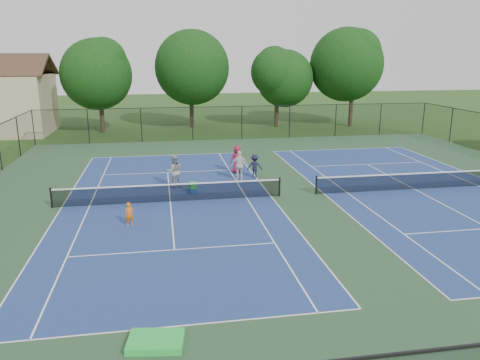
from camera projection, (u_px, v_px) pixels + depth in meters
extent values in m
plane|color=#234716|center=(298.00, 195.00, 25.89)|extent=(140.00, 140.00, 0.00)
cube|color=#284829|center=(298.00, 195.00, 25.89)|extent=(36.00, 36.00, 0.01)
cube|color=navy|center=(170.00, 202.00, 24.75)|extent=(10.97, 23.77, 0.00)
cube|color=white|center=(166.00, 155.00, 36.05)|extent=(10.97, 0.06, 0.00)
cube|color=white|center=(181.00, 326.00, 13.44)|extent=(10.97, 0.06, 0.00)
cube|color=white|center=(62.00, 207.00, 23.85)|extent=(0.06, 23.77, 0.00)
cube|color=white|center=(271.00, 196.00, 25.64)|extent=(0.06, 23.77, 0.00)
cube|color=white|center=(90.00, 206.00, 24.08)|extent=(0.06, 23.77, 0.00)
cube|color=white|center=(247.00, 198.00, 25.42)|extent=(0.06, 23.77, 0.00)
cube|color=white|center=(168.00, 172.00, 30.84)|extent=(8.23, 0.06, 0.00)
cube|color=white|center=(174.00, 250.00, 18.66)|extent=(8.23, 0.06, 0.00)
cube|color=white|center=(170.00, 202.00, 24.75)|extent=(0.06, 12.80, 0.00)
cylinder|color=black|center=(51.00, 198.00, 23.64)|extent=(0.10, 0.10, 1.07)
cylinder|color=black|center=(280.00, 187.00, 25.58)|extent=(0.10, 0.10, 1.07)
cube|color=black|center=(170.00, 193.00, 24.63)|extent=(11.90, 0.01, 0.90)
cube|color=white|center=(170.00, 185.00, 24.50)|extent=(11.90, 0.04, 0.07)
cube|color=navy|center=(414.00, 189.00, 27.03)|extent=(10.97, 23.77, 0.00)
cube|color=white|center=(339.00, 149.00, 38.33)|extent=(10.97, 0.06, 0.00)
cube|color=white|center=(324.00, 194.00, 26.13)|extent=(0.06, 23.77, 0.00)
cube|color=white|center=(347.00, 193.00, 26.35)|extent=(0.06, 23.77, 0.00)
cube|color=white|center=(479.00, 186.00, 27.69)|extent=(0.06, 23.77, 0.00)
cube|color=white|center=(367.00, 164.00, 33.11)|extent=(8.23, 0.06, 0.00)
cube|color=white|center=(414.00, 189.00, 27.02)|extent=(0.06, 12.80, 0.00)
cylinder|color=black|center=(316.00, 185.00, 25.92)|extent=(0.10, 0.10, 1.07)
cube|color=black|center=(415.00, 181.00, 26.91)|extent=(11.90, 0.01, 0.90)
cube|color=white|center=(416.00, 173.00, 26.78)|extent=(11.90, 0.04, 0.07)
cylinder|color=black|center=(33.00, 128.00, 39.70)|extent=(0.08, 0.08, 3.00)
cylinder|color=black|center=(88.00, 127.00, 40.43)|extent=(0.08, 0.08, 3.00)
cylinder|color=black|center=(141.00, 125.00, 41.16)|extent=(0.08, 0.08, 3.00)
cylinder|color=black|center=(192.00, 124.00, 41.89)|extent=(0.08, 0.08, 3.00)
cylinder|color=black|center=(242.00, 123.00, 42.63)|extent=(0.08, 0.08, 3.00)
cylinder|color=black|center=(290.00, 122.00, 43.36)|extent=(0.08, 0.08, 3.00)
cylinder|color=black|center=(336.00, 120.00, 44.09)|extent=(0.08, 0.08, 3.00)
cylinder|color=black|center=(380.00, 119.00, 44.82)|extent=(0.08, 0.08, 3.00)
cylinder|color=black|center=(423.00, 118.00, 45.56)|extent=(0.08, 0.08, 3.00)
cylinder|color=black|center=(451.00, 125.00, 41.27)|extent=(0.08, 0.08, 3.00)
cylinder|color=black|center=(18.00, 137.00, 35.41)|extent=(0.08, 0.08, 3.00)
cube|color=black|center=(242.00, 123.00, 42.63)|extent=(36.00, 0.01, 3.00)
cube|color=black|center=(242.00, 106.00, 42.23)|extent=(36.00, 0.05, 0.05)
cylinder|color=#2D2116|center=(102.00, 113.00, 46.12)|extent=(0.44, 0.44, 3.78)
sphere|color=#11350E|center=(99.00, 74.00, 45.14)|extent=(6.80, 6.80, 6.80)
sphere|color=#11350E|center=(98.00, 67.00, 44.96)|extent=(5.58, 5.58, 5.58)
sphere|color=#11350E|center=(98.00, 60.00, 44.79)|extent=(4.35, 4.35, 4.35)
cylinder|color=#2D2116|center=(192.00, 108.00, 49.44)|extent=(0.44, 0.44, 4.14)
sphere|color=#11350E|center=(191.00, 67.00, 48.35)|extent=(7.60, 7.60, 7.60)
sphere|color=#11350E|center=(190.00, 61.00, 48.19)|extent=(6.23, 6.23, 6.23)
sphere|color=#11350E|center=(190.00, 55.00, 48.03)|extent=(4.86, 4.86, 4.86)
cylinder|color=#2D2116|center=(276.00, 111.00, 50.05)|extent=(0.44, 0.44, 3.42)
sphere|color=#11350E|center=(277.00, 79.00, 49.17)|extent=(6.00, 6.00, 6.00)
sphere|color=#11350E|center=(277.00, 72.00, 48.99)|extent=(4.92, 4.92, 4.92)
sphere|color=#11350E|center=(277.00, 65.00, 48.80)|extent=(3.84, 3.84, 3.84)
cylinder|color=#2D2116|center=(351.00, 106.00, 50.28)|extent=(0.44, 0.44, 4.32)
sphere|color=#11350E|center=(354.00, 65.00, 49.16)|extent=(7.80, 7.80, 7.80)
sphere|color=#11350E|center=(354.00, 59.00, 49.00)|extent=(6.40, 6.40, 6.40)
sphere|color=#11350E|center=(354.00, 53.00, 48.84)|extent=(4.99, 4.99, 4.99)
imported|color=orange|center=(129.00, 214.00, 21.20)|extent=(0.46, 0.37, 1.09)
imported|color=#98989B|center=(174.00, 171.00, 27.19)|extent=(1.07, 0.91, 1.94)
imported|color=silver|center=(240.00, 165.00, 28.79)|extent=(1.09, 0.46, 1.85)
imported|color=#181835|center=(255.00, 166.00, 29.43)|extent=(1.06, 0.77, 1.48)
imported|color=maroon|center=(237.00, 159.00, 30.52)|extent=(0.96, 0.69, 1.83)
cube|color=#154095|center=(193.00, 191.00, 26.22)|extent=(0.47, 0.40, 0.27)
cube|color=green|center=(192.00, 185.00, 26.14)|extent=(0.42, 0.39, 0.39)
cube|color=green|center=(156.00, 341.00, 12.55)|extent=(1.61, 1.22, 0.20)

